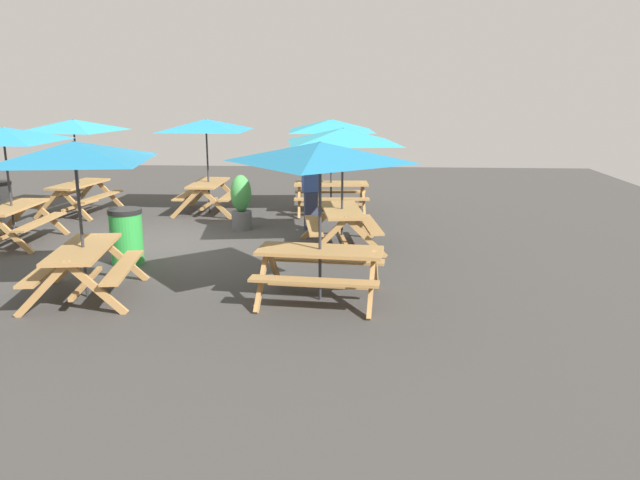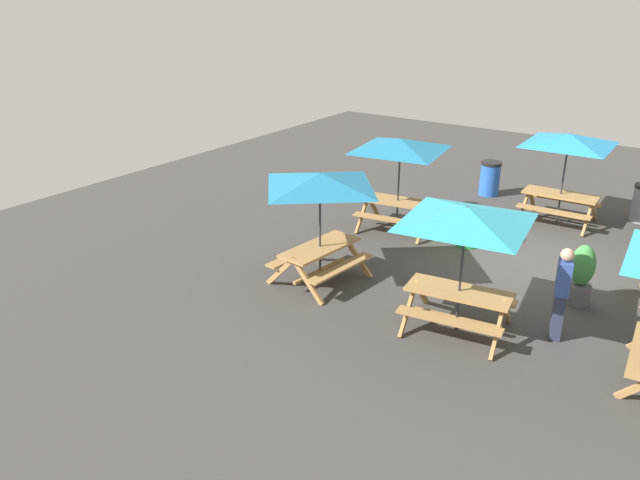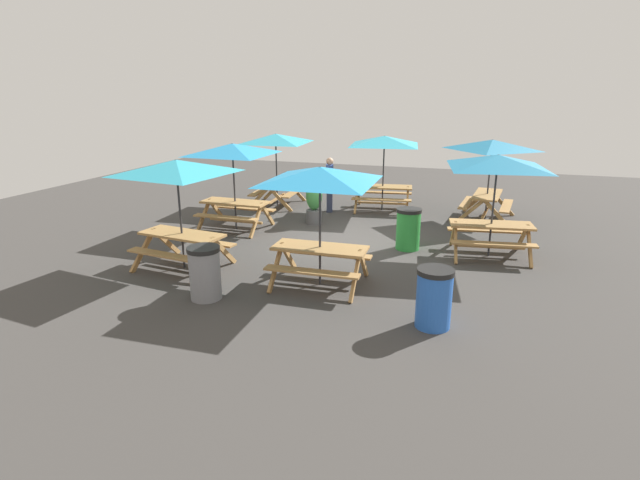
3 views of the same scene
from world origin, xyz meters
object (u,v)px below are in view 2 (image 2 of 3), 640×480
object	(u,v)px
potted_plant_0	(581,274)
picnic_table_6	(466,224)
trash_bin_green	(469,225)
person_standing	(561,292)
trash_bin_blue	(490,178)
picnic_table_2	(568,146)
picnic_table_1	(320,188)
picnic_table_0	(400,151)

from	to	relation	value
potted_plant_0	picnic_table_6	bearing A→B (deg)	56.21
picnic_table_6	trash_bin_green	bearing A→B (deg)	-77.89
trash_bin_green	person_standing	bearing A→B (deg)	133.33
trash_bin_blue	person_standing	distance (m)	7.98
picnic_table_2	person_standing	xyz separation A→B (m)	(-1.58, 5.81, -1.10)
trash_bin_blue	trash_bin_green	xyz separation A→B (m)	(-0.99, 3.94, 0.00)
picnic_table_1	picnic_table_6	xyz separation A→B (m)	(-3.10, 0.24, 0.00)
picnic_table_6	trash_bin_blue	size ratio (longest dim) A/B	2.86
picnic_table_2	person_standing	world-z (taller)	picnic_table_2
picnic_table_2	person_standing	bearing A→B (deg)	103.83
picnic_table_6	person_standing	xyz separation A→B (m)	(-1.51, -0.72, -1.10)
picnic_table_6	potted_plant_0	world-z (taller)	picnic_table_6
picnic_table_1	person_standing	xyz separation A→B (m)	(-4.61, -0.48, -1.10)
potted_plant_0	picnic_table_0	bearing A→B (deg)	-17.25
trash_bin_blue	picnic_table_2	bearing A→B (deg)	152.84
picnic_table_2	picnic_table_6	bearing A→B (deg)	89.24
picnic_table_6	picnic_table_1	bearing A→B (deg)	-12.13
picnic_table_2	trash_bin_green	size ratio (longest dim) A/B	2.89
trash_bin_blue	potted_plant_0	world-z (taller)	potted_plant_0
picnic_table_6	potted_plant_0	distance (m)	3.03
picnic_table_2	potted_plant_0	world-z (taller)	picnic_table_2
picnic_table_1	trash_bin_green	distance (m)	4.20
picnic_table_6	trash_bin_green	size ratio (longest dim) A/B	2.86
picnic_table_2	trash_bin_green	distance (m)	3.41
trash_bin_green	potted_plant_0	distance (m)	3.23
picnic_table_0	picnic_table_1	world-z (taller)	same
trash_bin_green	potted_plant_0	size ratio (longest dim) A/B	0.82
picnic_table_1	picnic_table_6	world-z (taller)	same
trash_bin_green	potted_plant_0	xyz separation A→B (m)	(-2.86, 1.51, 0.11)
person_standing	picnic_table_0	bearing A→B (deg)	41.37
picnic_table_1	potted_plant_0	world-z (taller)	picnic_table_1
picnic_table_6	trash_bin_blue	world-z (taller)	picnic_table_6
picnic_table_2	picnic_table_6	distance (m)	6.53
trash_bin_blue	trash_bin_green	size ratio (longest dim) A/B	1.00
picnic_table_0	picnic_table_2	distance (m)	4.22
picnic_table_1	trash_bin_green	world-z (taller)	picnic_table_1
picnic_table_1	picnic_table_2	xyz separation A→B (m)	(-3.03, -6.29, 0.00)
picnic_table_0	trash_bin_blue	size ratio (longest dim) A/B	2.86
potted_plant_0	person_standing	world-z (taller)	person_standing
potted_plant_0	trash_bin_blue	bearing A→B (deg)	-54.83
person_standing	trash_bin_green	bearing A→B (deg)	27.08
potted_plant_0	trash_bin_green	bearing A→B (deg)	-27.90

